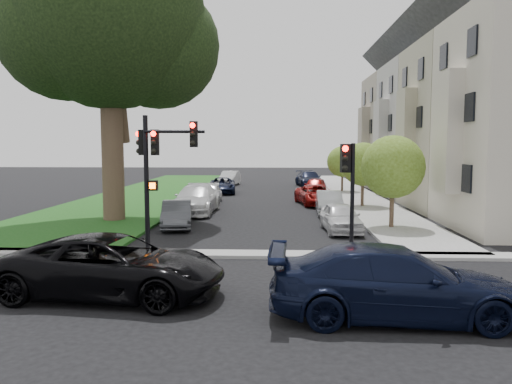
{
  "coord_description": "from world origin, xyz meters",
  "views": [
    {
      "loc": [
        0.89,
        -15.38,
        3.95
      ],
      "look_at": [
        0.0,
        5.0,
        2.0
      ],
      "focal_mm": 35.0,
      "sensor_mm": 36.0,
      "label": 1
    }
  ],
  "objects_px": {
    "car_cross_near": "(113,266)",
    "car_parked_3": "(315,186)",
    "car_cross_far": "(395,283)",
    "car_parked_2": "(317,195)",
    "car_parked_8": "(222,185)",
    "car_parked_7": "(210,193)",
    "small_tree_b": "(363,164)",
    "car_parked_9": "(230,178)",
    "car_parked_0": "(341,217)",
    "car_parked_6": "(196,199)",
    "small_tree_c": "(342,162)",
    "traffic_signal_main": "(157,159)",
    "traffic_signal_secondary": "(349,178)",
    "car_parked_4": "(309,179)",
    "eucalyptus": "(107,13)",
    "small_tree_a": "(393,167)",
    "car_parked_1": "(329,203)",
    "car_parked_5": "(177,214)"
  },
  "relations": [
    {
      "from": "small_tree_a",
      "to": "car_parked_9",
      "type": "distance_m",
      "value": 26.65
    },
    {
      "from": "eucalyptus",
      "to": "car_parked_8",
      "type": "height_order",
      "value": "eucalyptus"
    },
    {
      "from": "car_parked_5",
      "to": "car_parked_4",
      "type": "bearing_deg",
      "value": 62.26
    },
    {
      "from": "car_parked_3",
      "to": "car_parked_6",
      "type": "height_order",
      "value": "car_parked_6"
    },
    {
      "from": "small_tree_a",
      "to": "car_parked_6",
      "type": "distance_m",
      "value": 11.37
    },
    {
      "from": "car_cross_far",
      "to": "car_parked_2",
      "type": "height_order",
      "value": "car_cross_far"
    },
    {
      "from": "eucalyptus",
      "to": "small_tree_a",
      "type": "bearing_deg",
      "value": -7.3
    },
    {
      "from": "small_tree_b",
      "to": "car_parked_0",
      "type": "bearing_deg",
      "value": -105.5
    },
    {
      "from": "small_tree_a",
      "to": "traffic_signal_secondary",
      "type": "xyz_separation_m",
      "value": [
        -2.82,
        -5.69,
        -0.13
      ]
    },
    {
      "from": "traffic_signal_secondary",
      "to": "car_parked_5",
      "type": "bearing_deg",
      "value": 142.04
    },
    {
      "from": "car_parked_3",
      "to": "car_parked_8",
      "type": "height_order",
      "value": "car_parked_3"
    },
    {
      "from": "small_tree_c",
      "to": "car_cross_far",
      "type": "distance_m",
      "value": 30.21
    },
    {
      "from": "car_parked_1",
      "to": "car_parked_2",
      "type": "distance_m",
      "value": 4.36
    },
    {
      "from": "car_parked_9",
      "to": "car_parked_8",
      "type": "bearing_deg",
      "value": -82.65
    },
    {
      "from": "small_tree_b",
      "to": "car_parked_1",
      "type": "distance_m",
      "value": 4.43
    },
    {
      "from": "car_parked_5",
      "to": "small_tree_a",
      "type": "bearing_deg",
      "value": -9.54
    },
    {
      "from": "small_tree_b",
      "to": "car_parked_8",
      "type": "distance_m",
      "value": 13.28
    },
    {
      "from": "traffic_signal_main",
      "to": "car_parked_2",
      "type": "height_order",
      "value": "traffic_signal_main"
    },
    {
      "from": "traffic_signal_secondary",
      "to": "car_parked_6",
      "type": "bearing_deg",
      "value": 123.83
    },
    {
      "from": "small_tree_a",
      "to": "car_parked_1",
      "type": "height_order",
      "value": "small_tree_a"
    },
    {
      "from": "small_tree_b",
      "to": "car_cross_far",
      "type": "height_order",
      "value": "small_tree_b"
    },
    {
      "from": "small_tree_c",
      "to": "car_parked_9",
      "type": "relative_size",
      "value": 0.91
    },
    {
      "from": "small_tree_b",
      "to": "car_parked_3",
      "type": "height_order",
      "value": "small_tree_b"
    },
    {
      "from": "traffic_signal_secondary",
      "to": "car_parked_4",
      "type": "bearing_deg",
      "value": 89.1
    },
    {
      "from": "car_parked_1",
      "to": "traffic_signal_secondary",
      "type": "bearing_deg",
      "value": -90.6
    },
    {
      "from": "car_parked_0",
      "to": "car_cross_near",
      "type": "bearing_deg",
      "value": -128.83
    },
    {
      "from": "car_parked_5",
      "to": "car_parked_8",
      "type": "relative_size",
      "value": 0.85
    },
    {
      "from": "eucalyptus",
      "to": "small_tree_b",
      "type": "distance_m",
      "value": 16.99
    },
    {
      "from": "car_cross_near",
      "to": "car_parked_3",
      "type": "bearing_deg",
      "value": -8.96
    },
    {
      "from": "car_parked_0",
      "to": "small_tree_c",
      "type": "bearing_deg",
      "value": 79.18
    },
    {
      "from": "car_parked_4",
      "to": "car_parked_8",
      "type": "relative_size",
      "value": 1.09
    },
    {
      "from": "car_parked_4",
      "to": "car_parked_2",
      "type": "bearing_deg",
      "value": -99.65
    },
    {
      "from": "eucalyptus",
      "to": "car_parked_0",
      "type": "xyz_separation_m",
      "value": [
        11.31,
        -2.51,
        -9.75
      ]
    },
    {
      "from": "car_parked_9",
      "to": "traffic_signal_secondary",
      "type": "bearing_deg",
      "value": -70.37
    },
    {
      "from": "car_parked_4",
      "to": "car_parked_3",
      "type": "bearing_deg",
      "value": -98.01
    },
    {
      "from": "car_parked_2",
      "to": "car_cross_near",
      "type": "bearing_deg",
      "value": -118.07
    },
    {
      "from": "small_tree_b",
      "to": "car_parked_0",
      "type": "distance_m",
      "value": 9.39
    },
    {
      "from": "small_tree_c",
      "to": "car_parked_8",
      "type": "relative_size",
      "value": 0.83
    },
    {
      "from": "small_tree_c",
      "to": "car_parked_9",
      "type": "distance_m",
      "value": 12.11
    },
    {
      "from": "small_tree_b",
      "to": "car_parked_9",
      "type": "height_order",
      "value": "small_tree_b"
    },
    {
      "from": "small_tree_a",
      "to": "car_parked_4",
      "type": "xyz_separation_m",
      "value": [
        -2.36,
        23.62,
        -2.19
      ]
    },
    {
      "from": "car_cross_near",
      "to": "car_parked_7",
      "type": "bearing_deg",
      "value": 7.03
    },
    {
      "from": "car_parked_1",
      "to": "car_parked_4",
      "type": "relative_size",
      "value": 0.8
    },
    {
      "from": "car_cross_near",
      "to": "car_parked_8",
      "type": "distance_m",
      "value": 27.53
    },
    {
      "from": "traffic_signal_main",
      "to": "car_parked_3",
      "type": "bearing_deg",
      "value": 71.57
    },
    {
      "from": "car_parked_4",
      "to": "small_tree_a",
      "type": "bearing_deg",
      "value": -92.32
    },
    {
      "from": "small_tree_a",
      "to": "car_cross_near",
      "type": "distance_m",
      "value": 14.55
    },
    {
      "from": "car_parked_4",
      "to": "car_parked_9",
      "type": "relative_size",
      "value": 1.19
    },
    {
      "from": "car_parked_8",
      "to": "car_parked_5",
      "type": "bearing_deg",
      "value": -95.76
    },
    {
      "from": "car_parked_9",
      "to": "car_parked_1",
      "type": "bearing_deg",
      "value": -62.58
    }
  ]
}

